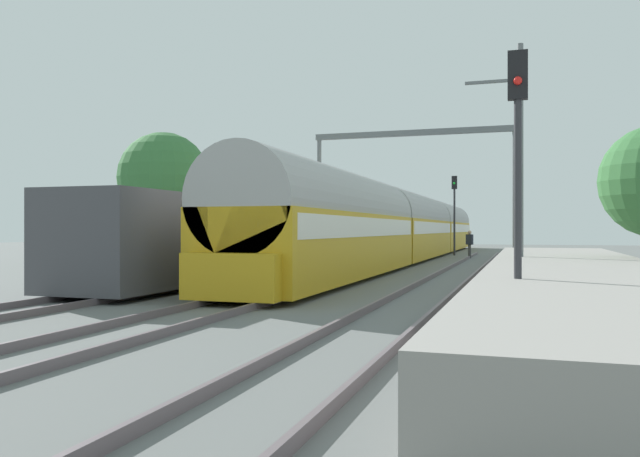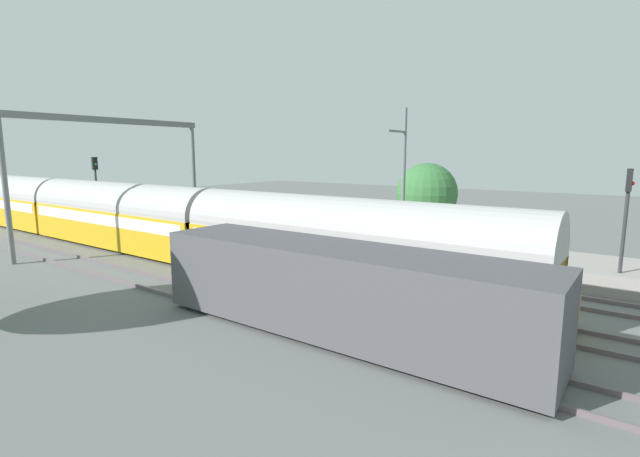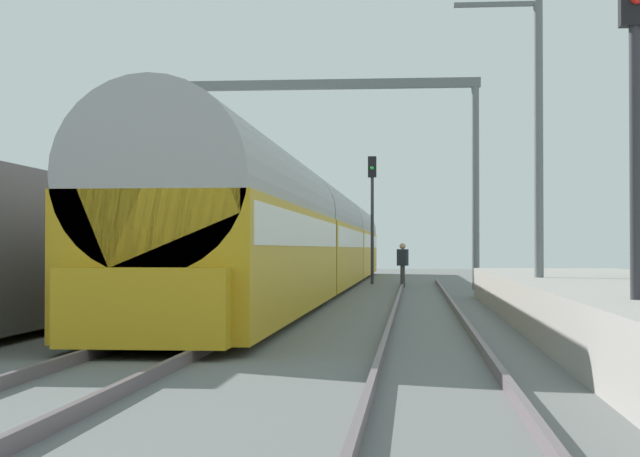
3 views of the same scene
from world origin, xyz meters
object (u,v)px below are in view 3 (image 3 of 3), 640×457
object	(u,v)px
freight_car	(21,251)
person_crossing	(403,261)
railway_signal_far	(372,203)
catenary_gantry	(315,139)
railway_signal_near	(635,104)
passenger_train	(314,236)

from	to	relation	value
freight_car	person_crossing	xyz separation A→B (m)	(7.23, 20.91, -0.44)
railway_signal_far	freight_car	bearing A→B (deg)	-103.31
freight_car	railway_signal_far	size ratio (longest dim) A/B	2.38
catenary_gantry	person_crossing	bearing A→B (deg)	29.31
railway_signal_near	railway_signal_far	bearing A→B (deg)	98.00
person_crossing	railway_signal_near	bearing A→B (deg)	-62.73
passenger_train	railway_signal_far	xyz separation A→B (m)	(1.92, 6.23, 1.50)
passenger_train	freight_car	xyz separation A→B (m)	(-3.97, -18.67, -0.50)
freight_car	catenary_gantry	size ratio (longest dim) A/B	1.05
person_crossing	catenary_gantry	size ratio (longest dim) A/B	0.14
catenary_gantry	railway_signal_near	bearing A→B (deg)	-76.19
railway_signal_near	railway_signal_far	world-z (taller)	railway_signal_far
catenary_gantry	passenger_train	bearing A→B (deg)	-90.00
person_crossing	railway_signal_far	distance (m)	4.87
freight_car	catenary_gantry	world-z (taller)	catenary_gantry
freight_car	person_crossing	size ratio (longest dim) A/B	7.51
passenger_train	catenary_gantry	size ratio (longest dim) A/B	3.99
railway_signal_far	catenary_gantry	size ratio (longest dim) A/B	0.44
railway_signal_near	catenary_gantry	bearing A→B (deg)	103.81
passenger_train	railway_signal_far	bearing A→B (deg)	72.90
passenger_train	railway_signal_near	world-z (taller)	railway_signal_near
passenger_train	catenary_gantry	distance (m)	3.67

